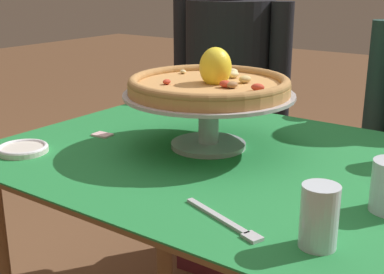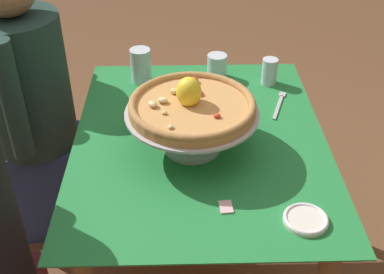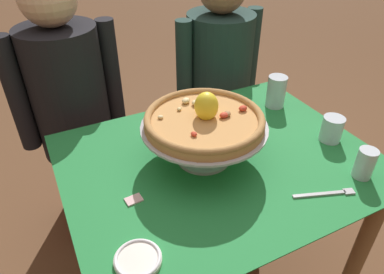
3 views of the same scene
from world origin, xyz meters
name	(u,v)px [view 2 (image 2 of 3)]	position (x,y,z in m)	size (l,w,h in m)	color
dining_table	(200,168)	(0.00, 0.00, 0.62)	(1.06, 0.83, 0.75)	olive
pizza_stand	(192,122)	(-0.05, 0.03, 0.85)	(0.42, 0.42, 0.14)	#B7B7C1
pizza	(192,105)	(-0.05, 0.03, 0.91)	(0.39, 0.39, 0.11)	tan
water_glass_back_right	(141,68)	(0.40, 0.22, 0.81)	(0.08, 0.08, 0.14)	silver
water_glass_side_right	(217,68)	(0.42, -0.08, 0.79)	(0.08, 0.08, 0.10)	silver
water_glass_front_right	(269,73)	(0.37, -0.28, 0.79)	(0.06, 0.06, 0.10)	silver
side_plate	(306,219)	(-0.39, -0.27, 0.76)	(0.12, 0.12, 0.02)	silver
dinner_fork	(279,104)	(0.21, -0.30, 0.75)	(0.19, 0.08, 0.01)	#B7B7C1
sugar_packet	(226,207)	(-0.33, -0.06, 0.75)	(0.05, 0.04, 0.01)	beige
diner_right	(32,112)	(0.39, 0.67, 0.62)	(0.50, 0.36, 1.26)	navy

